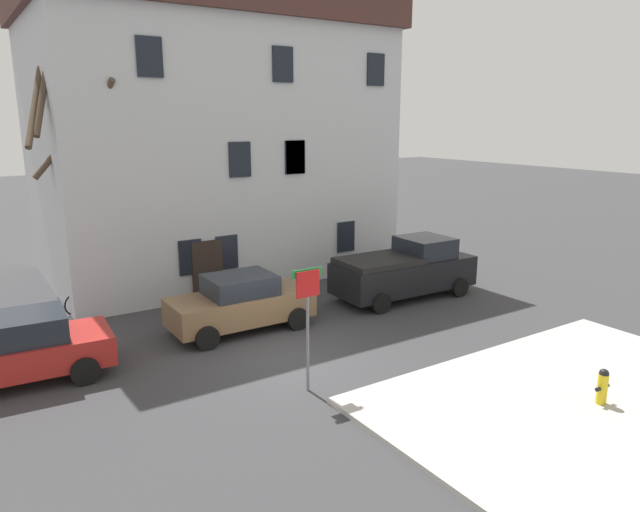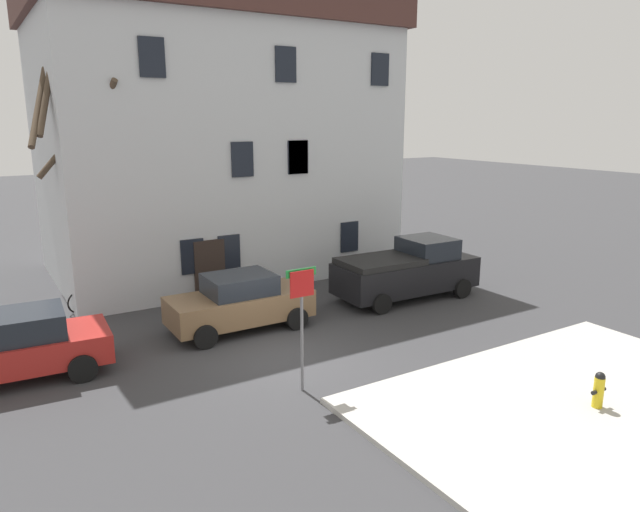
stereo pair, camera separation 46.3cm
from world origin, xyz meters
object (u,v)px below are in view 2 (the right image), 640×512
object	(u,v)px
car_red_wagon	(2,347)
pickup_truck_black	(407,270)
bicycle_leaning	(92,298)
building_main	(215,128)
fire_hydrant	(599,389)
tree_bare_near	(82,186)
street_sign_pole	(302,307)
car_brown_sedan	(240,302)
tree_bare_mid	(375,170)

from	to	relation	value
car_red_wagon	pickup_truck_black	xyz separation A→B (m)	(12.56, 0.13, 0.13)
car_red_wagon	bicycle_leaning	xyz separation A→B (m)	(2.86, 4.64, -0.50)
building_main	pickup_truck_black	bearing A→B (deg)	-63.26
fire_hydrant	tree_bare_near	bearing A→B (deg)	122.11
fire_hydrant	bicycle_leaning	bearing A→B (deg)	121.12
pickup_truck_black	bicycle_leaning	size ratio (longest dim) A/B	3.14
tree_bare_near	fire_hydrant	world-z (taller)	tree_bare_near
building_main	fire_hydrant	xyz separation A→B (m)	(2.05, -16.23, -5.25)
tree_bare_near	street_sign_pole	xyz separation A→B (m)	(3.03, -8.41, -2.09)
building_main	car_brown_sedan	world-z (taller)	building_main
building_main	street_sign_pole	distance (m)	12.90
car_red_wagon	fire_hydrant	size ratio (longest dim) A/B	6.04
tree_bare_near	car_red_wagon	size ratio (longest dim) A/B	1.72
tree_bare_mid	pickup_truck_black	size ratio (longest dim) A/B	1.42
tree_bare_near	tree_bare_mid	distance (m)	12.12
car_red_wagon	fire_hydrant	bearing A→B (deg)	-38.04
car_red_wagon	street_sign_pole	bearing A→B (deg)	-35.61
building_main	fire_hydrant	world-z (taller)	building_main
car_red_wagon	street_sign_pole	xyz separation A→B (m)	(5.84, -4.19, 1.17)
building_main	tree_bare_mid	size ratio (longest dim) A/B	1.83
car_red_wagon	fire_hydrant	xyz separation A→B (m)	(10.74, -8.40, -0.33)
tree_bare_near	pickup_truck_black	world-z (taller)	tree_bare_near
tree_bare_near	tree_bare_mid	size ratio (longest dim) A/B	1.14
pickup_truck_black	bicycle_leaning	bearing A→B (deg)	155.07
tree_bare_near	bicycle_leaning	size ratio (longest dim) A/B	5.07
tree_bare_mid	street_sign_pole	bearing A→B (deg)	-133.86
street_sign_pole	car_red_wagon	bearing A→B (deg)	144.39
pickup_truck_black	building_main	bearing A→B (deg)	116.74
building_main	pickup_truck_black	distance (m)	9.86
car_red_wagon	car_brown_sedan	world-z (taller)	car_brown_sedan
car_brown_sedan	bicycle_leaning	world-z (taller)	car_brown_sedan
building_main	tree_bare_mid	bearing A→B (deg)	-22.78
tree_bare_near	car_red_wagon	distance (m)	6.03
street_sign_pole	bicycle_leaning	distance (m)	9.47
tree_bare_near	tree_bare_mid	bearing A→B (deg)	4.75
car_red_wagon	bicycle_leaning	world-z (taller)	car_red_wagon
car_brown_sedan	tree_bare_near	bearing A→B (deg)	131.19
bicycle_leaning	tree_bare_mid	bearing A→B (deg)	2.78
tree_bare_mid	pickup_truck_black	bearing A→B (deg)	-114.54
building_main	fire_hydrant	size ratio (longest dim) A/B	16.68
car_red_wagon	street_sign_pole	world-z (taller)	street_sign_pole
car_brown_sedan	street_sign_pole	world-z (taller)	street_sign_pole
car_brown_sedan	pickup_truck_black	world-z (taller)	pickup_truck_black
tree_bare_near	car_brown_sedan	world-z (taller)	tree_bare_near
building_main	car_brown_sedan	size ratio (longest dim) A/B	3.17
pickup_truck_black	tree_bare_near	bearing A→B (deg)	157.24
street_sign_pole	pickup_truck_black	bearing A→B (deg)	32.74
fire_hydrant	street_sign_pole	bearing A→B (deg)	139.25
bicycle_leaning	car_red_wagon	bearing A→B (deg)	-121.64
car_red_wagon	fire_hydrant	world-z (taller)	car_red_wagon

